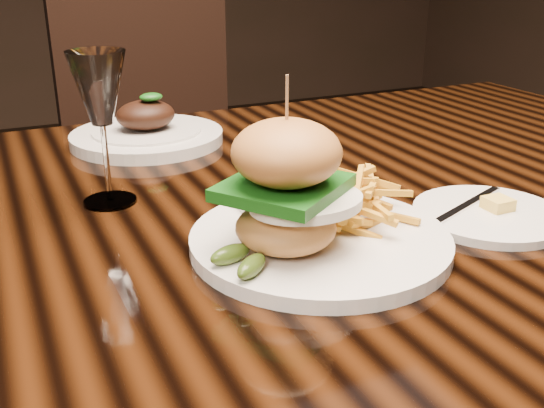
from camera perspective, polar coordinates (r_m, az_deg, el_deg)
name	(u,v)px	position (r m, az deg, el deg)	size (l,w,h in m)	color
dining_table	(246,252)	(0.82, -2.37, -4.36)	(1.60, 0.90, 0.75)	black
burger_plate	(314,208)	(0.64, 3.82, -0.40)	(0.27, 0.27, 0.18)	silver
side_saucer	(489,214)	(0.77, 18.86, -0.87)	(0.17, 0.17, 0.02)	silver
ramekin	(270,209)	(0.71, -0.16, -0.48)	(0.07, 0.07, 0.03)	silver
wine_glass	(99,94)	(0.76, -15.21, 9.52)	(0.07, 0.07, 0.18)	white
far_dish	(147,133)	(1.03, -11.15, 6.26)	(0.24, 0.24, 0.08)	silver
chair_far	(162,153)	(1.70, -9.86, 4.50)	(0.47, 0.48, 0.95)	black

